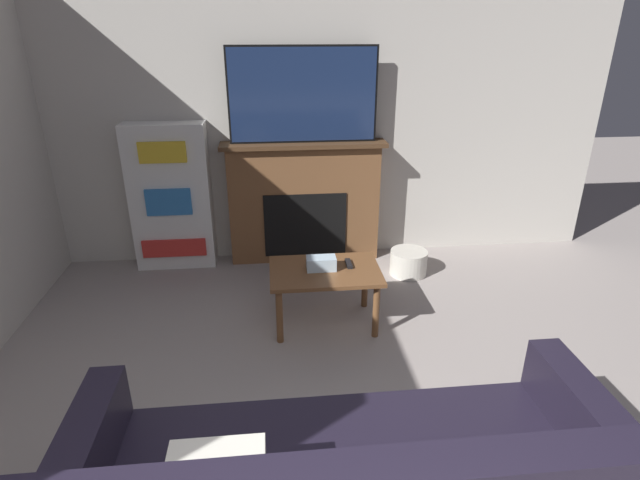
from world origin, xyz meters
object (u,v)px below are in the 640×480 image
(bookshelf, at_px, (171,197))
(storage_basket, at_px, (408,262))
(fireplace, at_px, (304,202))
(tv, at_px, (303,95))
(coffee_table, at_px, (325,278))

(bookshelf, height_order, storage_basket, bookshelf)
(fireplace, distance_m, bookshelf, 1.25)
(bookshelf, distance_m, storage_basket, 2.30)
(tv, bearing_deg, coffee_table, -86.93)
(tv, bearing_deg, storage_basket, -25.27)
(fireplace, xyz_separation_m, storage_basket, (0.94, -0.46, -0.47))
(tv, bearing_deg, bookshelf, -179.92)
(fireplace, height_order, storage_basket, fireplace)
(coffee_table, xyz_separation_m, bookshelf, (-1.31, 1.20, 0.29))
(coffee_table, relative_size, bookshelf, 0.61)
(tv, xyz_separation_m, storage_basket, (0.94, -0.44, -1.48))
(fireplace, distance_m, tv, 1.00)
(coffee_table, height_order, storage_basket, coffee_table)
(tv, height_order, storage_basket, tv)
(fireplace, bearing_deg, coffee_table, -86.98)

